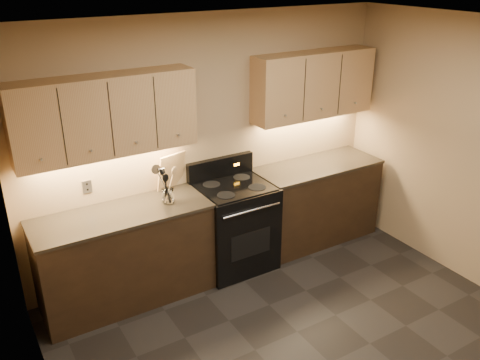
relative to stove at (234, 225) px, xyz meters
name	(u,v)px	position (x,y,z in m)	size (l,w,h in m)	color
ceiling	(360,37)	(-0.08, -1.68, 2.12)	(4.00, 4.00, 0.00)	silver
wall_back	(211,144)	(-0.08, 0.32, 0.82)	(4.00, 0.04, 2.60)	#A2835F
wall_left	(57,316)	(-2.08, -1.68, 0.82)	(0.04, 4.00, 2.60)	#A2835F
counter_left	(125,256)	(-1.18, 0.02, -0.01)	(1.62, 0.62, 0.93)	black
counter_right	(315,202)	(1.10, 0.02, -0.01)	(1.46, 0.62, 0.93)	black
stove	(234,225)	(0.00, 0.00, 0.00)	(0.76, 0.68, 1.14)	black
upper_cab_left	(105,116)	(-1.18, 0.17, 1.32)	(1.60, 0.30, 0.70)	tan
upper_cab_right	(314,85)	(1.10, 0.17, 1.32)	(1.44, 0.30, 0.70)	tan
outlet_plate	(87,187)	(-1.38, 0.31, 0.64)	(0.09, 0.01, 0.12)	#B2B5BA
utensil_crock	(168,196)	(-0.72, -0.01, 0.51)	(0.14, 0.14, 0.14)	white
cutting_board	(171,171)	(-0.56, 0.27, 0.64)	(0.30, 0.02, 0.38)	tan
wooden_spoon	(165,185)	(-0.75, -0.02, 0.63)	(0.06, 0.06, 0.34)	tan
black_spoon	(166,186)	(-0.73, 0.01, 0.62)	(0.06, 0.06, 0.30)	black
black_turner	(169,185)	(-0.71, -0.03, 0.64)	(0.08, 0.08, 0.35)	black
steel_spatula	(168,183)	(-0.71, 0.01, 0.64)	(0.08, 0.08, 0.35)	silver
steel_skimmer	(171,182)	(-0.69, -0.01, 0.65)	(0.09, 0.09, 0.37)	silver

